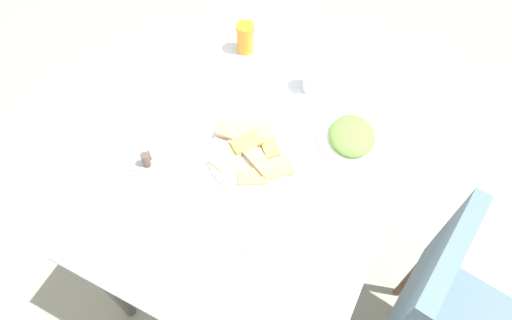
{
  "coord_description": "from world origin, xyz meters",
  "views": [
    {
      "loc": [
        0.69,
        0.34,
        2.01
      ],
      "look_at": [
        -0.01,
        -0.02,
        0.77
      ],
      "focal_mm": 32.03,
      "sensor_mm": 36.0,
      "label": 1
    }
  ],
  "objects_px": {
    "dining_chair": "(443,313)",
    "drinking_glass": "(313,78)",
    "pide_platter": "(252,154)",
    "spoon": "(281,236)",
    "salad_plate_greens": "(352,137)",
    "soda_can": "(245,38)",
    "fork": "(270,231)",
    "paper_napkin": "(275,234)",
    "condiment_caddy": "(150,159)",
    "dining_table": "(259,183)"
  },
  "relations": [
    {
      "from": "salad_plate_greens",
      "to": "fork",
      "type": "relative_size",
      "value": 1.25
    },
    {
      "from": "dining_table",
      "to": "paper_napkin",
      "type": "height_order",
      "value": "paper_napkin"
    },
    {
      "from": "dining_chair",
      "to": "pide_platter",
      "type": "distance_m",
      "value": 0.8
    },
    {
      "from": "salad_plate_greens",
      "to": "fork",
      "type": "xyz_separation_m",
      "value": [
        0.43,
        -0.1,
        -0.01
      ]
    },
    {
      "from": "salad_plate_greens",
      "to": "pide_platter",
      "type": "bearing_deg",
      "value": -52.11
    },
    {
      "from": "pide_platter",
      "to": "spoon",
      "type": "distance_m",
      "value": 0.3
    },
    {
      "from": "soda_can",
      "to": "spoon",
      "type": "distance_m",
      "value": 0.79
    },
    {
      "from": "dining_chair",
      "to": "salad_plate_greens",
      "type": "relative_size",
      "value": 3.84
    },
    {
      "from": "condiment_caddy",
      "to": "pide_platter",
      "type": "bearing_deg",
      "value": 121.33
    },
    {
      "from": "dining_table",
      "to": "pide_platter",
      "type": "relative_size",
      "value": 3.53
    },
    {
      "from": "salad_plate_greens",
      "to": "condiment_caddy",
      "type": "height_order",
      "value": "condiment_caddy"
    },
    {
      "from": "drinking_glass",
      "to": "spoon",
      "type": "xyz_separation_m",
      "value": [
        0.58,
        0.15,
        -0.05
      ]
    },
    {
      "from": "paper_napkin",
      "to": "fork",
      "type": "bearing_deg",
      "value": -90.0
    },
    {
      "from": "soda_can",
      "to": "spoon",
      "type": "xyz_separation_m",
      "value": [
        0.65,
        0.46,
        -0.06
      ]
    },
    {
      "from": "dining_chair",
      "to": "condiment_caddy",
      "type": "distance_m",
      "value": 1.07
    },
    {
      "from": "dining_table",
      "to": "soda_can",
      "type": "relative_size",
      "value": 8.89
    },
    {
      "from": "salad_plate_greens",
      "to": "paper_napkin",
      "type": "relative_size",
      "value": 1.67
    },
    {
      "from": "salad_plate_greens",
      "to": "dining_chair",
      "type": "bearing_deg",
      "value": 54.65
    },
    {
      "from": "salad_plate_greens",
      "to": "paper_napkin",
      "type": "distance_m",
      "value": 0.44
    },
    {
      "from": "salad_plate_greens",
      "to": "paper_napkin",
      "type": "height_order",
      "value": "salad_plate_greens"
    },
    {
      "from": "pide_platter",
      "to": "salad_plate_greens",
      "type": "bearing_deg",
      "value": 127.89
    },
    {
      "from": "dining_table",
      "to": "dining_chair",
      "type": "distance_m",
      "value": 0.73
    },
    {
      "from": "dining_chair",
      "to": "pide_platter",
      "type": "height_order",
      "value": "dining_chair"
    },
    {
      "from": "dining_table",
      "to": "salad_plate_greens",
      "type": "xyz_separation_m",
      "value": [
        -0.25,
        0.23,
        0.1
      ]
    },
    {
      "from": "spoon",
      "to": "drinking_glass",
      "type": "bearing_deg",
      "value": -144.95
    },
    {
      "from": "soda_can",
      "to": "drinking_glass",
      "type": "height_order",
      "value": "soda_can"
    },
    {
      "from": "soda_can",
      "to": "paper_napkin",
      "type": "xyz_separation_m",
      "value": [
        0.65,
        0.44,
        -0.06
      ]
    },
    {
      "from": "pide_platter",
      "to": "drinking_glass",
      "type": "height_order",
      "value": "drinking_glass"
    },
    {
      "from": "dining_table",
      "to": "salad_plate_greens",
      "type": "distance_m",
      "value": 0.35
    },
    {
      "from": "soda_can",
      "to": "spoon",
      "type": "height_order",
      "value": "soda_can"
    },
    {
      "from": "salad_plate_greens",
      "to": "fork",
      "type": "distance_m",
      "value": 0.44
    },
    {
      "from": "pide_platter",
      "to": "fork",
      "type": "height_order",
      "value": "pide_platter"
    },
    {
      "from": "dining_chair",
      "to": "salad_plate_greens",
      "type": "xyz_separation_m",
      "value": [
        -0.34,
        -0.48,
        0.24
      ]
    },
    {
      "from": "fork",
      "to": "paper_napkin",
      "type": "bearing_deg",
      "value": 112.17
    },
    {
      "from": "salad_plate_greens",
      "to": "soda_can",
      "type": "relative_size",
      "value": 1.95
    },
    {
      "from": "pide_platter",
      "to": "fork",
      "type": "xyz_separation_m",
      "value": [
        0.22,
        0.17,
        -0.01
      ]
    },
    {
      "from": "soda_can",
      "to": "condiment_caddy",
      "type": "bearing_deg",
      "value": -3.5
    },
    {
      "from": "pide_platter",
      "to": "salad_plate_greens",
      "type": "xyz_separation_m",
      "value": [
        -0.21,
        0.27,
        0.01
      ]
    },
    {
      "from": "dining_chair",
      "to": "fork",
      "type": "relative_size",
      "value": 4.79
    },
    {
      "from": "drinking_glass",
      "to": "paper_napkin",
      "type": "relative_size",
      "value": 0.75
    },
    {
      "from": "paper_napkin",
      "to": "dining_table",
      "type": "bearing_deg",
      "value": -140.87
    },
    {
      "from": "spoon",
      "to": "salad_plate_greens",
      "type": "bearing_deg",
      "value": -167.64
    },
    {
      "from": "pide_platter",
      "to": "spoon",
      "type": "bearing_deg",
      "value": 43.89
    },
    {
      "from": "condiment_caddy",
      "to": "soda_can",
      "type": "bearing_deg",
      "value": 176.5
    },
    {
      "from": "dining_chair",
      "to": "drinking_glass",
      "type": "height_order",
      "value": "dining_chair"
    },
    {
      "from": "dining_chair",
      "to": "pide_platter",
      "type": "xyz_separation_m",
      "value": [
        -0.13,
        -0.75,
        0.23
      ]
    },
    {
      "from": "salad_plate_greens",
      "to": "drinking_glass",
      "type": "relative_size",
      "value": 2.23
    },
    {
      "from": "salad_plate_greens",
      "to": "drinking_glass",
      "type": "bearing_deg",
      "value": -126.09
    },
    {
      "from": "dining_table",
      "to": "condiment_caddy",
      "type": "relative_size",
      "value": 10.28
    },
    {
      "from": "dining_table",
      "to": "fork",
      "type": "relative_size",
      "value": 5.69
    }
  ]
}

